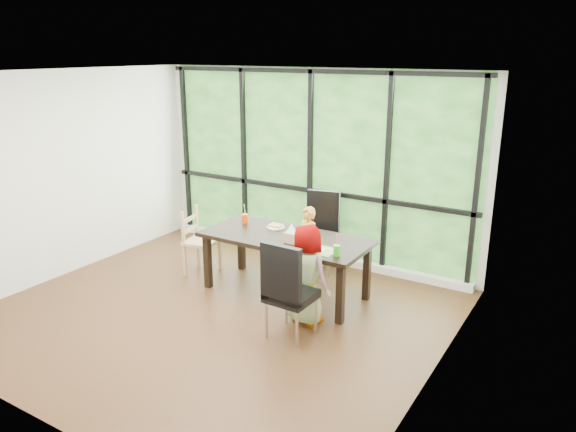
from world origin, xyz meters
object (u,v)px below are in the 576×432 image
Objects in this scene: chair_end_beech at (202,241)px; green_cup at (337,251)px; dining_table at (285,265)px; child_older at (308,275)px; chair_interior_leather at (291,289)px; orange_cup at (245,219)px; chair_window_leather at (319,232)px; plate_far at (276,227)px; tissue_box at (292,237)px; plate_near at (315,249)px; child_toddler at (307,243)px.

chair_end_beech reaches higher than green_cup.
dining_table is 1.82× the size of child_older.
orange_cup is (-1.34, 1.05, 0.27)m from chair_interior_leather.
chair_end_beech reaches higher than orange_cup.
chair_window_leather reaches higher than plate_far.
dining_table is at bearing -29.33° from child_older.
child_older is 0.41m from green_cup.
chair_window_leather reaches higher than orange_cup.
tissue_box is (0.17, -0.14, 0.44)m from dining_table.
plate_near is 0.38m from tissue_box.
orange_cup is (-0.45, -0.04, 0.05)m from plate_far.
child_older reaches higher than child_toddler.
dining_table is at bearing -53.31° from chair_interior_leather.
orange_cup is (-0.73, 0.18, 0.44)m from dining_table.
orange_cup is (-1.26, 0.41, 0.05)m from plate_near.
plate_far is 0.46m from orange_cup.
tissue_box is (0.17, -0.69, 0.32)m from child_toddler.
chair_window_leather is 0.95× the size of child_older.
green_cup reaches higher than plate_near.
chair_end_beech reaches higher than dining_table.
child_older is 0.63m from tissue_box.
dining_table is at bearing 141.24° from tissue_box.
plate_far is (-0.89, 0.74, 0.19)m from child_older.
child_older is 1.53m from orange_cup.
dining_table is at bearing -99.26° from chair_end_beech.
tissue_box is at bearing 168.99° from green_cup.
green_cup is at bearing -107.67° from chair_interior_leather.
child_toddler is (-0.00, 0.56, 0.12)m from dining_table.
green_cup is (0.29, -0.04, 0.05)m from plate_near.
tissue_box is at bearing -19.27° from orange_cup.
chair_window_leather is 1.00× the size of chair_interior_leather.
child_toddler is 1.24m from child_older.
child_older is 9.31× the size of orange_cup.
chair_interior_leather is 1.10× the size of child_toddler.
chair_window_leather is 1.60m from chair_end_beech.
chair_end_beech is 7.37× the size of orange_cup.
chair_window_leather is 8.82× the size of green_cup.
green_cup reaches higher than plate_far.
chair_window_leather is at bearing -55.39° from child_older.
child_older is (-0.00, 0.36, 0.03)m from chair_interior_leather.
chair_window_leather is at bearing 99.92° from tissue_box.
plate_far is 0.93m from plate_near.
dining_table is at bearing -37.98° from plate_far.
tissue_box is (0.45, -0.36, 0.05)m from plate_far.
tissue_box is (1.48, -0.11, 0.36)m from chair_end_beech.
plate_far is 1.00× the size of plate_near.
child_toddler is at bearing -101.45° from chair_window_leather.
child_toddler is 4.38× the size of plate_near.
chair_interior_leather is 8.84× the size of orange_cup.
child_toddler is 0.86× the size of child_older.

